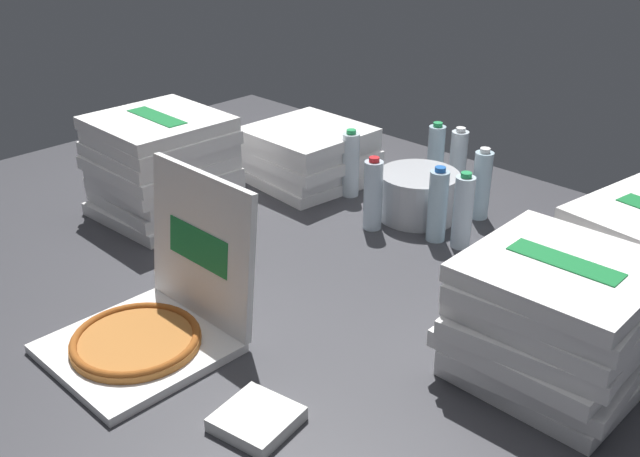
{
  "coord_description": "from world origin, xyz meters",
  "views": [
    {
      "loc": [
        1.33,
        -1.27,
        1.09
      ],
      "look_at": [
        -0.02,
        0.1,
        0.14
      ],
      "focal_mm": 41.36,
      "sensor_mm": 36.0,
      "label": 1
    }
  ],
  "objects_px": {
    "open_pizza_box": "(155,315)",
    "water_bottle_4": "(463,212)",
    "water_bottle_0": "(482,185)",
    "water_bottle_2": "(436,156)",
    "pizza_stack_left_far": "(309,155)",
    "pizza_stack_center_far": "(161,166)",
    "water_bottle_1": "(351,164)",
    "pizza_stack_center_near": "(555,320)",
    "water_bottle_3": "(458,162)",
    "water_bottle_5": "(373,195)",
    "napkin_pile": "(257,419)",
    "water_bottle_6": "(438,206)",
    "ice_bucket": "(418,195)"
  },
  "relations": [
    {
      "from": "pizza_stack_left_far",
      "to": "water_bottle_3",
      "type": "relative_size",
      "value": 1.74
    },
    {
      "from": "pizza_stack_center_near",
      "to": "water_bottle_2",
      "type": "xyz_separation_m",
      "value": [
        -0.88,
        0.74,
        -0.03
      ]
    },
    {
      "from": "open_pizza_box",
      "to": "water_bottle_6",
      "type": "xyz_separation_m",
      "value": [
        0.16,
        0.96,
        0.04
      ]
    },
    {
      "from": "open_pizza_box",
      "to": "water_bottle_0",
      "type": "height_order",
      "value": "open_pizza_box"
    },
    {
      "from": "pizza_stack_left_far",
      "to": "water_bottle_3",
      "type": "xyz_separation_m",
      "value": [
        0.47,
        0.3,
        0.01
      ]
    },
    {
      "from": "water_bottle_5",
      "to": "napkin_pile",
      "type": "relative_size",
      "value": 1.58
    },
    {
      "from": "open_pizza_box",
      "to": "pizza_stack_left_far",
      "type": "height_order",
      "value": "open_pizza_box"
    },
    {
      "from": "pizza_stack_center_near",
      "to": "water_bottle_6",
      "type": "distance_m",
      "value": 0.72
    },
    {
      "from": "pizza_stack_left_far",
      "to": "water_bottle_4",
      "type": "relative_size",
      "value": 1.74
    },
    {
      "from": "pizza_stack_center_near",
      "to": "ice_bucket",
      "type": "height_order",
      "value": "pizza_stack_center_near"
    },
    {
      "from": "open_pizza_box",
      "to": "water_bottle_4",
      "type": "xyz_separation_m",
      "value": [
        0.24,
        0.98,
        0.04
      ]
    },
    {
      "from": "pizza_stack_center_far",
      "to": "water_bottle_5",
      "type": "distance_m",
      "value": 0.73
    },
    {
      "from": "water_bottle_0",
      "to": "water_bottle_2",
      "type": "bearing_deg",
      "value": 157.67
    },
    {
      "from": "open_pizza_box",
      "to": "water_bottle_6",
      "type": "relative_size",
      "value": 1.77
    },
    {
      "from": "pizza_stack_center_near",
      "to": "water_bottle_1",
      "type": "bearing_deg",
      "value": 156.37
    },
    {
      "from": "water_bottle_0",
      "to": "water_bottle_5",
      "type": "distance_m",
      "value": 0.38
    },
    {
      "from": "pizza_stack_center_far",
      "to": "water_bottle_3",
      "type": "relative_size",
      "value": 1.69
    },
    {
      "from": "water_bottle_5",
      "to": "water_bottle_6",
      "type": "distance_m",
      "value": 0.22
    },
    {
      "from": "open_pizza_box",
      "to": "pizza_stack_left_far",
      "type": "xyz_separation_m",
      "value": [
        -0.49,
        1.02,
        0.03
      ]
    },
    {
      "from": "pizza_stack_center_far",
      "to": "water_bottle_0",
      "type": "distance_m",
      "value": 1.09
    },
    {
      "from": "water_bottle_0",
      "to": "water_bottle_1",
      "type": "distance_m",
      "value": 0.48
    },
    {
      "from": "water_bottle_2",
      "to": "water_bottle_4",
      "type": "height_order",
      "value": "same"
    },
    {
      "from": "water_bottle_0",
      "to": "water_bottle_1",
      "type": "xyz_separation_m",
      "value": [
        -0.45,
        -0.17,
        0.0
      ]
    },
    {
      "from": "water_bottle_1",
      "to": "napkin_pile",
      "type": "bearing_deg",
      "value": -56.8
    },
    {
      "from": "pizza_stack_center_far",
      "to": "water_bottle_5",
      "type": "xyz_separation_m",
      "value": [
        0.6,
        0.41,
        -0.05
      ]
    },
    {
      "from": "pizza_stack_left_far",
      "to": "water_bottle_0",
      "type": "distance_m",
      "value": 0.67
    },
    {
      "from": "water_bottle_3",
      "to": "water_bottle_4",
      "type": "distance_m",
      "value": 0.43
    },
    {
      "from": "water_bottle_6",
      "to": "water_bottle_5",
      "type": "bearing_deg",
      "value": -158.86
    },
    {
      "from": "pizza_stack_center_far",
      "to": "water_bottle_3",
      "type": "distance_m",
      "value": 1.06
    },
    {
      "from": "water_bottle_5",
      "to": "water_bottle_0",
      "type": "bearing_deg",
      "value": 57.12
    },
    {
      "from": "pizza_stack_center_far",
      "to": "water_bottle_4",
      "type": "bearing_deg",
      "value": 29.85
    },
    {
      "from": "open_pizza_box",
      "to": "water_bottle_5",
      "type": "height_order",
      "value": "open_pizza_box"
    },
    {
      "from": "pizza_stack_left_far",
      "to": "water_bottle_1",
      "type": "bearing_deg",
      "value": 3.23
    },
    {
      "from": "pizza_stack_left_far",
      "to": "water_bottle_0",
      "type": "xyz_separation_m",
      "value": [
        0.65,
        0.18,
        0.01
      ]
    },
    {
      "from": "pizza_stack_left_far",
      "to": "water_bottle_2",
      "type": "distance_m",
      "value": 0.48
    },
    {
      "from": "water_bottle_6",
      "to": "pizza_stack_center_near",
      "type": "bearing_deg",
      "value": -32.26
    },
    {
      "from": "ice_bucket",
      "to": "napkin_pile",
      "type": "distance_m",
      "value": 1.17
    },
    {
      "from": "water_bottle_4",
      "to": "water_bottle_6",
      "type": "bearing_deg",
      "value": -167.97
    },
    {
      "from": "pizza_stack_left_far",
      "to": "water_bottle_0",
      "type": "height_order",
      "value": "water_bottle_0"
    },
    {
      "from": "pizza_stack_center_near",
      "to": "water_bottle_0",
      "type": "bearing_deg",
      "value": 133.97
    },
    {
      "from": "water_bottle_1",
      "to": "water_bottle_2",
      "type": "xyz_separation_m",
      "value": [
        0.17,
        0.28,
        0.0
      ]
    },
    {
      "from": "pizza_stack_left_far",
      "to": "ice_bucket",
      "type": "bearing_deg",
      "value": 4.51
    },
    {
      "from": "pizza_stack_center_far",
      "to": "water_bottle_1",
      "type": "xyz_separation_m",
      "value": [
        0.36,
        0.56,
        -0.05
      ]
    },
    {
      "from": "water_bottle_0",
      "to": "water_bottle_3",
      "type": "xyz_separation_m",
      "value": [
        -0.18,
        0.12,
        0.0
      ]
    },
    {
      "from": "pizza_stack_center_near",
      "to": "pizza_stack_left_far",
      "type": "height_order",
      "value": "pizza_stack_center_near"
    },
    {
      "from": "water_bottle_1",
      "to": "napkin_pile",
      "type": "height_order",
      "value": "water_bottle_1"
    },
    {
      "from": "pizza_stack_center_near",
      "to": "water_bottle_6",
      "type": "relative_size",
      "value": 1.75
    },
    {
      "from": "pizza_stack_center_near",
      "to": "water_bottle_2",
      "type": "distance_m",
      "value": 1.15
    },
    {
      "from": "pizza_stack_center_far",
      "to": "water_bottle_0",
      "type": "bearing_deg",
      "value": 42.3
    },
    {
      "from": "pizza_stack_center_far",
      "to": "water_bottle_2",
      "type": "xyz_separation_m",
      "value": [
        0.53,
        0.84,
        -0.05
      ]
    }
  ]
}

